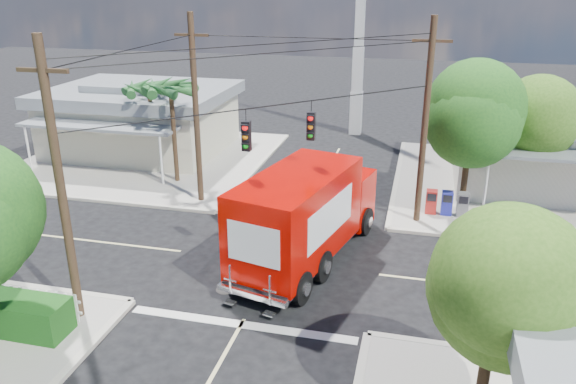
% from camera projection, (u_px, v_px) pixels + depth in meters
% --- Properties ---
extents(ground, '(120.00, 120.00, 0.00)m').
position_uv_depth(ground, '(276.00, 262.00, 21.85)').
color(ground, black).
rests_on(ground, ground).
extents(sidewalk_ne, '(14.12, 14.12, 0.14)m').
position_uv_depth(sidewalk_ne, '(531.00, 189.00, 29.28)').
color(sidewalk_ne, '#A5A095').
rests_on(sidewalk_ne, ground).
extents(sidewalk_nw, '(14.12, 14.12, 0.14)m').
position_uv_depth(sidewalk_nw, '(149.00, 159.00, 34.11)').
color(sidewalk_nw, '#A5A095').
rests_on(sidewalk_nw, ground).
extents(road_markings, '(32.00, 32.00, 0.01)m').
position_uv_depth(road_markings, '(265.00, 281.00, 20.52)').
color(road_markings, beige).
rests_on(road_markings, ground).
extents(building_ne, '(11.80, 10.20, 4.50)m').
position_uv_depth(building_ne, '(567.00, 144.00, 29.09)').
color(building_ne, silver).
rests_on(building_ne, sidewalk_ne).
extents(building_nw, '(10.80, 10.20, 4.30)m').
position_uv_depth(building_nw, '(142.00, 117.00, 35.03)').
color(building_nw, beige).
rests_on(building_nw, sidewalk_nw).
extents(radio_tower, '(0.80, 0.80, 17.00)m').
position_uv_depth(radio_tower, '(359.00, 52.00, 37.86)').
color(radio_tower, silver).
rests_on(radio_tower, ground).
extents(tree_ne_front, '(4.21, 4.14, 6.66)m').
position_uv_depth(tree_ne_front, '(473.00, 114.00, 24.67)').
color(tree_ne_front, '#422D1C').
rests_on(tree_ne_front, sidewalk_ne).
extents(tree_ne_back, '(3.77, 3.66, 5.82)m').
position_uv_depth(tree_ne_back, '(526.00, 119.00, 26.30)').
color(tree_ne_back, '#422D1C').
rests_on(tree_ne_back, sidewalk_ne).
extents(tree_se, '(3.67, 3.54, 5.62)m').
position_uv_depth(tree_se, '(498.00, 288.00, 12.28)').
color(tree_se, '#422D1C').
rests_on(tree_se, sidewalk_se).
extents(palm_nw_front, '(3.01, 3.08, 5.59)m').
position_uv_depth(palm_nw_front, '(171.00, 90.00, 28.52)').
color(palm_nw_front, '#422D1C').
rests_on(palm_nw_front, sidewalk_nw).
extents(palm_nw_back, '(3.01, 3.08, 5.19)m').
position_uv_depth(palm_nw_back, '(149.00, 90.00, 30.45)').
color(palm_nw_back, '#422D1C').
rests_on(palm_nw_back, sidewalk_nw).
extents(utility_poles, '(12.00, 10.68, 9.00)m').
position_uv_depth(utility_poles, '(246.00, 133.00, 21.99)').
color(utility_poles, '#473321').
rests_on(utility_poles, ground).
extents(picket_fence, '(5.94, 0.06, 1.00)m').
position_uv_depth(picket_fence, '(0.00, 296.00, 18.27)').
color(picket_fence, silver).
rests_on(picket_fence, sidewalk_sw).
extents(vending_boxes, '(1.90, 0.50, 1.10)m').
position_uv_depth(vending_boxes, '(447.00, 203.00, 25.78)').
color(vending_boxes, red).
rests_on(vending_boxes, sidewalk_ne).
extents(delivery_truck, '(4.53, 9.05, 3.76)m').
position_uv_depth(delivery_truck, '(306.00, 215.00, 21.43)').
color(delivery_truck, black).
rests_on(delivery_truck, ground).
extents(parked_car, '(6.07, 2.90, 1.67)m').
position_uv_depth(parked_car, '(545.00, 250.00, 20.99)').
color(parked_car, silver).
rests_on(parked_car, ground).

